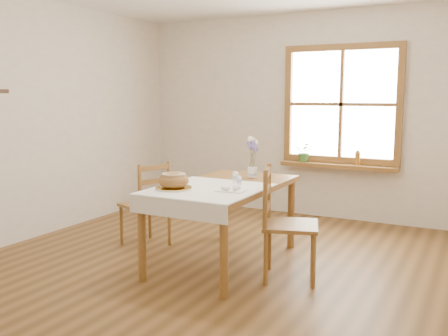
% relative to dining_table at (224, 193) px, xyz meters
% --- Properties ---
extents(ground, '(5.00, 5.00, 0.00)m').
position_rel_dining_table_xyz_m(ground, '(0.00, -0.30, -0.66)').
color(ground, brown).
rests_on(ground, ground).
extents(room_walls, '(4.60, 5.10, 2.65)m').
position_rel_dining_table_xyz_m(room_walls, '(0.00, -0.30, 1.04)').
color(room_walls, beige).
rests_on(room_walls, ground).
extents(window, '(1.46, 0.08, 1.46)m').
position_rel_dining_table_xyz_m(window, '(0.50, 2.17, 0.79)').
color(window, '#915F2C').
rests_on(window, ground).
extents(window_sill, '(1.46, 0.20, 0.05)m').
position_rel_dining_table_xyz_m(window_sill, '(0.50, 2.10, 0.03)').
color(window_sill, '#915F2C').
rests_on(window_sill, ground).
extents(dining_table, '(0.90, 1.60, 0.75)m').
position_rel_dining_table_xyz_m(dining_table, '(0.00, 0.00, 0.00)').
color(dining_table, '#915F2C').
rests_on(dining_table, ground).
extents(table_linen, '(0.91, 0.99, 0.01)m').
position_rel_dining_table_xyz_m(table_linen, '(0.00, -0.30, 0.09)').
color(table_linen, white).
rests_on(table_linen, dining_table).
extents(chair_left, '(0.55, 0.54, 0.89)m').
position_rel_dining_table_xyz_m(chair_left, '(-0.99, 0.10, -0.22)').
color(chair_left, '#915F2C').
rests_on(chair_left, ground).
extents(chair_right, '(0.59, 0.58, 0.97)m').
position_rel_dining_table_xyz_m(chair_right, '(0.69, -0.10, -0.18)').
color(chair_right, '#915F2C').
rests_on(chair_right, ground).
extents(bread_plate, '(0.40, 0.40, 0.02)m').
position_rel_dining_table_xyz_m(bread_plate, '(-0.24, -0.47, 0.10)').
color(bread_plate, white).
rests_on(bread_plate, table_linen).
extents(bread_loaf, '(0.26, 0.26, 0.14)m').
position_rel_dining_table_xyz_m(bread_loaf, '(-0.24, -0.47, 0.18)').
color(bread_loaf, olive).
rests_on(bread_loaf, bread_plate).
extents(egg_napkin, '(0.25, 0.22, 0.01)m').
position_rel_dining_table_xyz_m(egg_napkin, '(0.23, -0.31, 0.10)').
color(egg_napkin, white).
rests_on(egg_napkin, table_linen).
extents(eggs, '(0.20, 0.18, 0.04)m').
position_rel_dining_table_xyz_m(eggs, '(0.23, -0.31, 0.13)').
color(eggs, white).
rests_on(eggs, egg_napkin).
extents(salt_shaker, '(0.07, 0.07, 0.10)m').
position_rel_dining_table_xyz_m(salt_shaker, '(0.07, 0.10, 0.15)').
color(salt_shaker, white).
rests_on(salt_shaker, table_linen).
extents(pepper_shaker, '(0.05, 0.05, 0.08)m').
position_rel_dining_table_xyz_m(pepper_shaker, '(0.16, 0.01, 0.14)').
color(pepper_shaker, white).
rests_on(pepper_shaker, table_linen).
extents(flower_vase, '(0.09, 0.09, 0.10)m').
position_rel_dining_table_xyz_m(flower_vase, '(0.09, 0.44, 0.13)').
color(flower_vase, white).
rests_on(flower_vase, dining_table).
extents(lavender_bouquet, '(0.16, 0.16, 0.30)m').
position_rel_dining_table_xyz_m(lavender_bouquet, '(0.09, 0.44, 0.33)').
color(lavender_bouquet, '#685596').
rests_on(lavender_bouquet, flower_vase).
extents(potted_plant, '(0.26, 0.28, 0.19)m').
position_rel_dining_table_xyz_m(potted_plant, '(0.06, 2.10, 0.15)').
color(potted_plant, '#3C752E').
rests_on(potted_plant, window_sill).
extents(amber_bottle, '(0.07, 0.07, 0.18)m').
position_rel_dining_table_xyz_m(amber_bottle, '(0.74, 2.10, 0.14)').
color(amber_bottle, '#9F671D').
rests_on(amber_bottle, window_sill).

